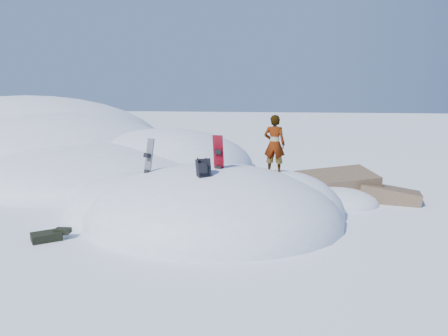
# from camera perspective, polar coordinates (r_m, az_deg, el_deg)

# --- Properties ---
(ground) EXTENTS (120.00, 120.00, 0.00)m
(ground) POSITION_cam_1_polar(r_m,az_deg,el_deg) (11.93, -1.50, -6.81)
(ground) COLOR white
(ground) RESTS_ON ground
(snow_mound) EXTENTS (8.00, 6.00, 3.00)m
(snow_mound) POSITION_cam_1_polar(r_m,az_deg,el_deg) (12.18, -2.10, -6.45)
(snow_mound) COLOR silver
(snow_mound) RESTS_ON ground
(snow_ridge) EXTENTS (21.50, 18.50, 6.40)m
(snow_ridge) POSITION_cam_1_polar(r_m,az_deg,el_deg) (24.73, -21.71, 1.31)
(snow_ridge) COLOR silver
(snow_ridge) RESTS_ON ground
(rock_outcrop) EXTENTS (4.68, 4.41, 1.68)m
(rock_outcrop) POSITION_cam_1_polar(r_m,az_deg,el_deg) (14.75, 15.04, -3.80)
(rock_outcrop) COLOR brown
(rock_outcrop) RESTS_ON ground
(snowboard_red) EXTENTS (0.30, 0.27, 1.43)m
(snowboard_red) POSITION_cam_1_polar(r_m,az_deg,el_deg) (11.25, -0.69, 0.82)
(snowboard_red) COLOR #B7091E
(snowboard_red) RESTS_ON snow_mound
(snowboard_dark) EXTENTS (0.40, 0.40, 1.50)m
(snowboard_dark) POSITION_cam_1_polar(r_m,az_deg,el_deg) (11.96, -9.93, 0.32)
(snowboard_dark) COLOR black
(snowboard_dark) RESTS_ON snow_mound
(backpack) EXTENTS (0.44, 0.48, 0.53)m
(backpack) POSITION_cam_1_polar(r_m,az_deg,el_deg) (10.62, -2.73, 0.01)
(backpack) COLOR black
(backpack) RESTS_ON snow_mound
(gear_pile) EXTENTS (0.89, 0.77, 0.23)m
(gear_pile) POSITION_cam_1_polar(r_m,az_deg,el_deg) (11.14, -21.89, -8.18)
(gear_pile) COLOR black
(gear_pile) RESTS_ON ground
(person) EXTENTS (0.65, 0.48, 1.63)m
(person) POSITION_cam_1_polar(r_m,az_deg,el_deg) (12.12, 6.60, 3.11)
(person) COLOR slate
(person) RESTS_ON snow_mound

